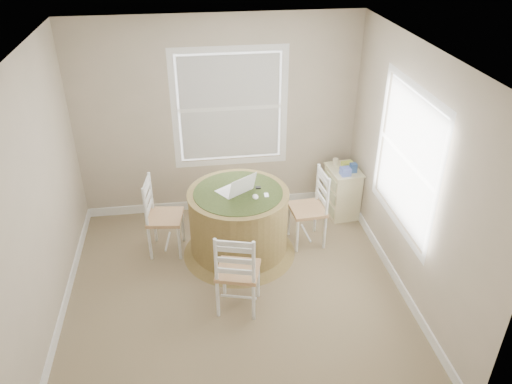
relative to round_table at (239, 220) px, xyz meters
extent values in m
cube|color=#887456|center=(-0.12, -0.73, -0.47)|extent=(3.60, 3.60, 0.02)
cube|color=white|center=(-0.12, -0.73, 2.15)|extent=(3.60, 3.60, 0.02)
cube|color=#BFAE97|center=(-0.12, 1.08, 0.84)|extent=(3.60, 0.02, 2.60)
cube|color=#BFAE97|center=(-0.12, -2.54, 0.84)|extent=(3.60, 0.02, 2.60)
cube|color=#BFAE97|center=(-1.93, -0.73, 0.84)|extent=(0.02, 3.60, 2.60)
cube|color=#BFAE97|center=(1.69, -0.73, 0.84)|extent=(0.02, 3.60, 2.60)
cube|color=white|center=(-0.12, 1.06, -0.40)|extent=(3.60, 0.02, 0.12)
cube|color=white|center=(-1.91, -0.73, -0.40)|extent=(0.02, 3.60, 0.12)
cube|color=white|center=(1.67, -0.73, -0.40)|extent=(0.02, 3.60, 0.12)
cylinder|color=olive|center=(0.00, 0.00, 0.00)|extent=(1.15, 1.15, 0.75)
cone|color=olive|center=(0.00, 0.00, -0.41)|extent=(1.35, 1.35, 0.08)
cylinder|color=olive|center=(0.00, 0.00, 0.37)|extent=(1.17, 1.17, 0.03)
cylinder|color=#3F5022|center=(0.00, 0.00, 0.38)|extent=(1.02, 1.02, 0.01)
cone|color=#3F5022|center=(0.00, 0.00, 0.33)|extent=(1.13, 1.13, 0.10)
cube|color=white|center=(-0.04, 0.05, 0.38)|extent=(0.45, 0.42, 0.02)
cube|color=silver|center=(-0.04, 0.05, 0.39)|extent=(0.33, 0.28, 0.00)
cube|color=black|center=(0.05, -0.08, 0.51)|extent=(0.34, 0.26, 0.24)
ellipsoid|color=white|center=(0.18, -0.14, 0.39)|extent=(0.07, 0.11, 0.04)
cube|color=#B7BABF|center=(0.31, -0.11, 0.38)|extent=(0.05, 0.09, 0.02)
cube|color=black|center=(0.24, 0.06, 0.39)|extent=(0.06, 0.05, 0.02)
cube|color=beige|center=(1.46, 0.67, -0.13)|extent=(0.39, 0.51, 0.66)
cube|color=beige|center=(1.46, 0.67, 0.21)|extent=(0.43, 0.55, 0.02)
cube|color=#BBC18F|center=(1.31, 0.66, -0.32)|extent=(0.05, 0.41, 0.14)
cube|color=#BBC18F|center=(1.31, 0.66, -0.12)|extent=(0.05, 0.41, 0.14)
cube|color=#BBC18F|center=(1.31, 0.66, 0.07)|extent=(0.05, 0.41, 0.14)
cube|color=#637CE4|center=(1.43, 0.54, 0.27)|extent=(0.13, 0.13, 0.10)
cube|color=#CADB4D|center=(1.52, 0.74, 0.25)|extent=(0.16, 0.11, 0.06)
cube|color=#33579A|center=(1.54, 0.60, 0.28)|extent=(0.09, 0.09, 0.12)
cylinder|color=beige|center=(1.39, 0.80, 0.26)|extent=(0.07, 0.07, 0.09)
camera|label=1|loc=(-0.49, -4.85, 3.24)|focal=35.00mm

